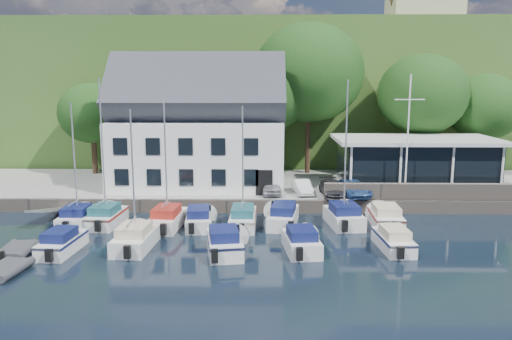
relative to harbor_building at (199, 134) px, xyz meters
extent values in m
plane|color=black|center=(7.00, -16.50, -5.35)|extent=(180.00, 180.00, 0.00)
cube|color=#999993|center=(7.00, 1.00, -4.85)|extent=(60.00, 13.00, 1.00)
cube|color=#71655A|center=(7.00, -5.50, -4.85)|extent=(60.00, 0.30, 1.00)
cube|color=#2A4F1D|center=(7.00, 45.50, 2.65)|extent=(160.00, 75.00, 16.00)
cube|color=olive|center=(15.00, 53.50, 10.80)|extent=(50.00, 30.00, 0.30)
cube|color=#71655A|center=(19.00, -5.10, -3.75)|extent=(18.00, 0.50, 1.20)
imported|color=#B0B1B5|center=(6.10, -3.33, -3.72)|extent=(1.54, 3.72, 1.26)
imported|color=silver|center=(8.49, -3.32, -3.81)|extent=(1.58, 3.43, 1.09)
imported|color=#2B2B30|center=(10.73, -4.01, -3.78)|extent=(1.84, 4.05, 1.15)
imported|color=navy|center=(12.33, -3.98, -3.70)|extent=(2.12, 3.97, 1.29)
camera|label=1|loc=(5.54, -41.59, 4.30)|focal=35.00mm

